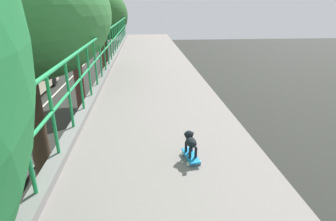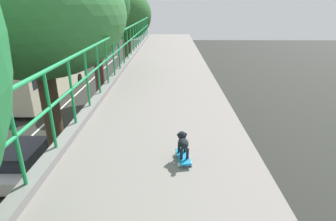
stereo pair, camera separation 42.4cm
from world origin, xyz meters
The scene contains 7 objects.
car_white_fifth centered at (-5.20, 9.72, 0.66)m, with size 1.94×4.11×1.39m.
city_bus centered at (-8.84, 21.02, 1.86)m, with size 2.55×10.99×3.29m.
roadside_tree_mid centered at (-2.51, 7.26, 6.89)m, with size 5.15×5.15×8.78m.
roadside_tree_far centered at (-2.62, 13.78, 7.15)m, with size 3.76×3.76×9.08m.
roadside_tree_farthest centered at (-2.16, 21.08, 6.37)m, with size 3.90×3.90×8.35m.
toy_skateboard centered at (1.52, 2.35, 5.30)m, with size 0.23×0.43×0.08m.
small_dog centered at (1.52, 2.39, 5.51)m, with size 0.17×0.33×0.30m.
Camera 2 is at (1.36, -0.81, 7.21)m, focal length 28.94 mm.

